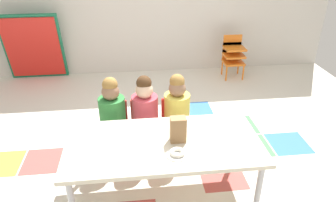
{
  "coord_description": "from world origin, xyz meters",
  "views": [
    {
      "loc": [
        -0.37,
        -2.83,
        2.13
      ],
      "look_at": [
        -0.08,
        -0.4,
        0.84
      ],
      "focal_mm": 34.27,
      "sensor_mm": 36.0,
      "label": 1
    }
  ],
  "objects_px": {
    "seated_child_middle_seat": "(145,110)",
    "paper_bag_brown": "(178,129)",
    "kid_chair_orange_stack": "(233,54)",
    "folded_activity_table": "(34,48)",
    "seated_child_far_right": "(177,108)",
    "donut_powdered_on_plate": "(177,152)",
    "seated_child_near_camera": "(112,112)",
    "craft_table": "(164,147)",
    "paper_plate_near_edge": "(177,154)"
  },
  "relations": [
    {
      "from": "seated_child_middle_seat",
      "to": "paper_bag_brown",
      "type": "height_order",
      "value": "seated_child_middle_seat"
    },
    {
      "from": "kid_chair_orange_stack",
      "to": "folded_activity_table",
      "type": "distance_m",
      "value": 3.18
    },
    {
      "from": "seated_child_far_right",
      "to": "donut_powdered_on_plate",
      "type": "xyz_separation_m",
      "value": [
        -0.11,
        -0.82,
        0.06
      ]
    },
    {
      "from": "seated_child_near_camera",
      "to": "paper_bag_brown",
      "type": "bearing_deg",
      "value": -47.71
    },
    {
      "from": "donut_powdered_on_plate",
      "to": "seated_child_near_camera",
      "type": "bearing_deg",
      "value": 123.24
    },
    {
      "from": "seated_child_near_camera",
      "to": "kid_chair_orange_stack",
      "type": "relative_size",
      "value": 1.35
    },
    {
      "from": "kid_chair_orange_stack",
      "to": "seated_child_far_right",
      "type": "bearing_deg",
      "value": -121.36
    },
    {
      "from": "craft_table",
      "to": "seated_child_far_right",
      "type": "distance_m",
      "value": 0.66
    },
    {
      "from": "seated_child_near_camera",
      "to": "donut_powdered_on_plate",
      "type": "bearing_deg",
      "value": -56.76
    },
    {
      "from": "seated_child_far_right",
      "to": "donut_powdered_on_plate",
      "type": "bearing_deg",
      "value": -97.85
    },
    {
      "from": "paper_plate_near_edge",
      "to": "seated_child_near_camera",
      "type": "bearing_deg",
      "value": 123.24
    },
    {
      "from": "donut_powdered_on_plate",
      "to": "folded_activity_table",
      "type": "bearing_deg",
      "value": 121.0
    },
    {
      "from": "kid_chair_orange_stack",
      "to": "donut_powdered_on_plate",
      "type": "height_order",
      "value": "kid_chair_orange_stack"
    },
    {
      "from": "seated_child_far_right",
      "to": "paper_plate_near_edge",
      "type": "bearing_deg",
      "value": -97.85
    },
    {
      "from": "seated_child_middle_seat",
      "to": "donut_powdered_on_plate",
      "type": "relative_size",
      "value": 7.51
    },
    {
      "from": "craft_table",
      "to": "donut_powdered_on_plate",
      "type": "xyz_separation_m",
      "value": [
        0.09,
        -0.19,
        0.07
      ]
    },
    {
      "from": "craft_table",
      "to": "seated_child_near_camera",
      "type": "distance_m",
      "value": 0.77
    },
    {
      "from": "kid_chair_orange_stack",
      "to": "donut_powdered_on_plate",
      "type": "bearing_deg",
      "value": -115.29
    },
    {
      "from": "seated_child_near_camera",
      "to": "seated_child_far_right",
      "type": "xyz_separation_m",
      "value": [
        0.65,
        0.0,
        0.0
      ]
    },
    {
      "from": "paper_plate_near_edge",
      "to": "donut_powdered_on_plate",
      "type": "distance_m",
      "value": 0.02
    },
    {
      "from": "seated_child_middle_seat",
      "to": "folded_activity_table",
      "type": "height_order",
      "value": "folded_activity_table"
    },
    {
      "from": "seated_child_middle_seat",
      "to": "donut_powdered_on_plate",
      "type": "height_order",
      "value": "seated_child_middle_seat"
    },
    {
      "from": "paper_plate_near_edge",
      "to": "craft_table",
      "type": "bearing_deg",
      "value": 115.62
    },
    {
      "from": "seated_child_near_camera",
      "to": "kid_chair_orange_stack",
      "type": "xyz_separation_m",
      "value": [
        1.86,
        1.99,
        -0.16
      ]
    },
    {
      "from": "donut_powdered_on_plate",
      "to": "seated_child_middle_seat",
      "type": "bearing_deg",
      "value": 104.51
    },
    {
      "from": "seated_child_near_camera",
      "to": "kid_chair_orange_stack",
      "type": "distance_m",
      "value": 2.73
    },
    {
      "from": "donut_powdered_on_plate",
      "to": "paper_bag_brown",
      "type": "bearing_deg",
      "value": 80.69
    },
    {
      "from": "seated_child_middle_seat",
      "to": "seated_child_far_right",
      "type": "relative_size",
      "value": 1.0
    },
    {
      "from": "seated_child_far_right",
      "to": "donut_powdered_on_plate",
      "type": "relative_size",
      "value": 7.51
    },
    {
      "from": "paper_bag_brown",
      "to": "donut_powdered_on_plate",
      "type": "relative_size",
      "value": 1.8
    },
    {
      "from": "craft_table",
      "to": "paper_bag_brown",
      "type": "bearing_deg",
      "value": 2.82
    },
    {
      "from": "seated_child_far_right",
      "to": "folded_activity_table",
      "type": "bearing_deg",
      "value": 130.99
    },
    {
      "from": "seated_child_middle_seat",
      "to": "craft_table",
      "type": "bearing_deg",
      "value": -79.07
    },
    {
      "from": "kid_chair_orange_stack",
      "to": "paper_plate_near_edge",
      "type": "height_order",
      "value": "kid_chair_orange_stack"
    },
    {
      "from": "paper_bag_brown",
      "to": "seated_child_middle_seat",
      "type": "bearing_deg",
      "value": 111.3
    },
    {
      "from": "craft_table",
      "to": "seated_child_near_camera",
      "type": "xyz_separation_m",
      "value": [
        -0.45,
        0.63,
        0.01
      ]
    },
    {
      "from": "seated_child_far_right",
      "to": "paper_bag_brown",
      "type": "bearing_deg",
      "value": -97.4
    },
    {
      "from": "paper_bag_brown",
      "to": "folded_activity_table",
      "type": "bearing_deg",
      "value": 123.11
    },
    {
      "from": "craft_table",
      "to": "kid_chair_orange_stack",
      "type": "xyz_separation_m",
      "value": [
        1.42,
        2.62,
        -0.15
      ]
    },
    {
      "from": "seated_child_middle_seat",
      "to": "kid_chair_orange_stack",
      "type": "bearing_deg",
      "value": 52.34
    },
    {
      "from": "seated_child_middle_seat",
      "to": "kid_chair_orange_stack",
      "type": "height_order",
      "value": "seated_child_middle_seat"
    },
    {
      "from": "kid_chair_orange_stack",
      "to": "paper_bag_brown",
      "type": "xyz_separation_m",
      "value": [
        -1.3,
        -2.62,
        0.31
      ]
    },
    {
      "from": "kid_chair_orange_stack",
      "to": "seated_child_middle_seat",
      "type": "bearing_deg",
      "value": -127.66
    },
    {
      "from": "seated_child_far_right",
      "to": "kid_chair_orange_stack",
      "type": "relative_size",
      "value": 1.35
    },
    {
      "from": "seated_child_middle_seat",
      "to": "paper_plate_near_edge",
      "type": "distance_m",
      "value": 0.84
    },
    {
      "from": "paper_bag_brown",
      "to": "donut_powdered_on_plate",
      "type": "height_order",
      "value": "paper_bag_brown"
    },
    {
      "from": "folded_activity_table",
      "to": "donut_powdered_on_plate",
      "type": "xyz_separation_m",
      "value": [
        1.84,
        -3.07,
        0.08
      ]
    },
    {
      "from": "seated_child_far_right",
      "to": "paper_plate_near_edge",
      "type": "height_order",
      "value": "seated_child_far_right"
    },
    {
      "from": "seated_child_middle_seat",
      "to": "paper_plate_near_edge",
      "type": "height_order",
      "value": "seated_child_middle_seat"
    },
    {
      "from": "seated_child_near_camera",
      "to": "folded_activity_table",
      "type": "bearing_deg",
      "value": 120.15
    }
  ]
}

